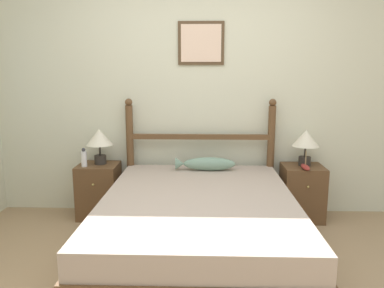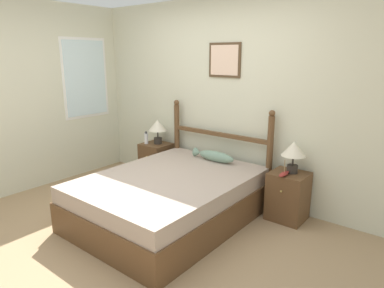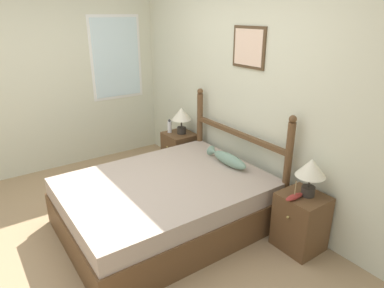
% 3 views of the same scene
% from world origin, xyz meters
% --- Properties ---
extents(wall_back, '(6.40, 0.08, 2.55)m').
position_xyz_m(wall_back, '(0.00, 1.73, 1.28)').
color(wall_back, beige).
rests_on(wall_back, ground_plane).
extents(bed, '(1.54, 2.02, 0.52)m').
position_xyz_m(bed, '(0.05, 0.63, 0.26)').
color(bed, brown).
rests_on(bed, ground_plane).
extents(headboard, '(1.54, 0.08, 1.22)m').
position_xyz_m(headboard, '(0.05, 1.60, 0.66)').
color(headboard, brown).
rests_on(headboard, ground_plane).
extents(nightstand_left, '(0.40, 0.40, 0.56)m').
position_xyz_m(nightstand_left, '(-0.99, 1.48, 0.28)').
color(nightstand_left, brown).
rests_on(nightstand_left, ground_plane).
extents(nightstand_right, '(0.40, 0.40, 0.56)m').
position_xyz_m(nightstand_right, '(1.10, 1.48, 0.28)').
color(nightstand_right, brown).
rests_on(nightstand_right, ground_plane).
extents(table_lamp_left, '(0.27, 0.27, 0.36)m').
position_xyz_m(table_lamp_left, '(-0.97, 1.51, 0.81)').
color(table_lamp_left, '#2D2823').
rests_on(table_lamp_left, nightstand_left).
extents(table_lamp_right, '(0.27, 0.27, 0.36)m').
position_xyz_m(table_lamp_right, '(1.11, 1.51, 0.81)').
color(table_lamp_right, '#2D2823').
rests_on(table_lamp_right, nightstand_right).
extents(bottle, '(0.06, 0.06, 0.19)m').
position_xyz_m(bottle, '(-1.10, 1.40, 0.64)').
color(bottle, white).
rests_on(bottle, nightstand_left).
extents(model_boat, '(0.07, 0.22, 0.18)m').
position_xyz_m(model_boat, '(1.08, 1.36, 0.58)').
color(model_boat, maroon).
rests_on(model_boat, nightstand_right).
extents(fish_pillow, '(0.59, 0.13, 0.13)m').
position_xyz_m(fish_pillow, '(0.11, 1.41, 0.59)').
color(fish_pillow, gray).
rests_on(fish_pillow, bed).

